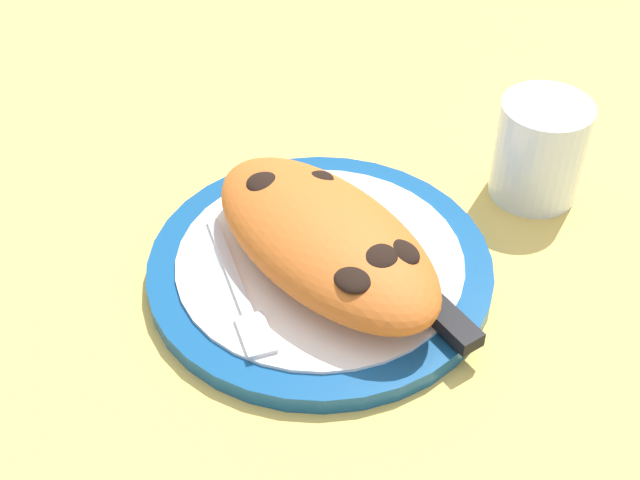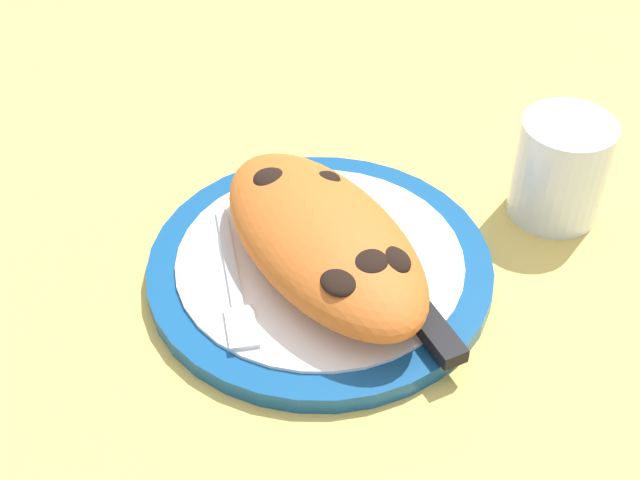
# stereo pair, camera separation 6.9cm
# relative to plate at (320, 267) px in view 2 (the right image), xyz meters

# --- Properties ---
(ground_plane) EXTENTS (1.50, 1.50, 0.03)m
(ground_plane) POSITION_rel_plate_xyz_m (0.00, 0.00, -0.02)
(ground_plane) COLOR #DBB756
(plate) EXTENTS (0.28, 0.28, 0.02)m
(plate) POSITION_rel_plate_xyz_m (0.00, 0.00, 0.00)
(plate) COLOR navy
(plate) RESTS_ON ground_plane
(calzone) EXTENTS (0.25, 0.17, 0.06)m
(calzone) POSITION_rel_plate_xyz_m (0.01, 0.00, 0.04)
(calzone) COLOR #C16023
(calzone) RESTS_ON plate
(fork) EXTENTS (0.15, 0.03, 0.00)m
(fork) POSITION_rel_plate_xyz_m (0.02, -0.07, 0.01)
(fork) COLOR silver
(fork) RESTS_ON plate
(knife) EXTENTS (0.21, 0.05, 0.01)m
(knife) POSITION_rel_plate_xyz_m (0.06, 0.05, 0.01)
(knife) COLOR silver
(knife) RESTS_ON plate
(water_glass) EXTENTS (0.08, 0.08, 0.09)m
(water_glass) POSITION_rel_plate_xyz_m (-0.02, 0.22, 0.03)
(water_glass) COLOR silver
(water_glass) RESTS_ON ground_plane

